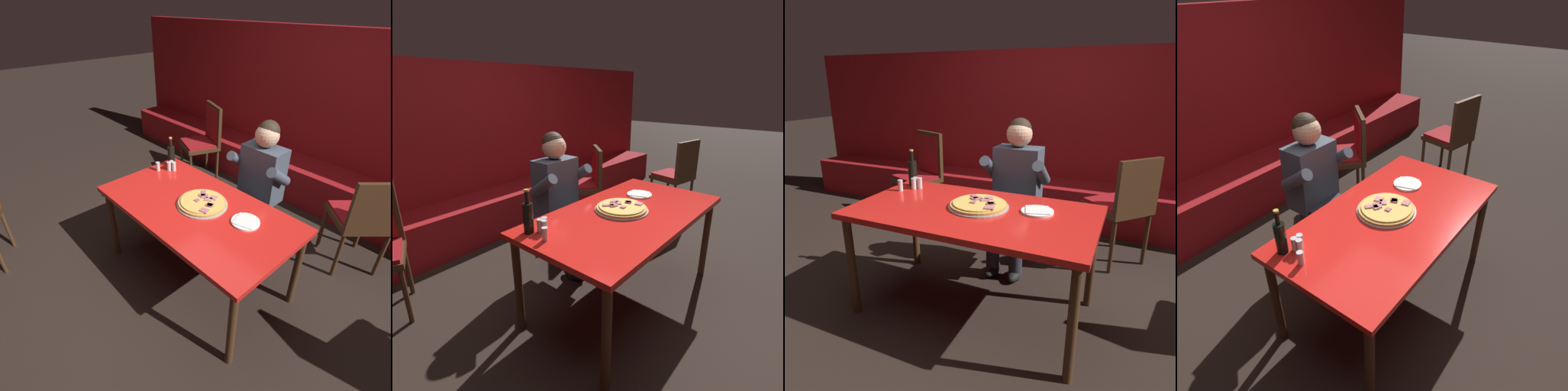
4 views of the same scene
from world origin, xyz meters
TOP-DOWN VIEW (x-y plane):
  - ground_plane at (0.00, 0.00)m, footprint 24.00×24.00m
  - booth_wall_panel at (0.00, 2.18)m, footprint 6.80×0.16m
  - booth_bench at (0.00, 1.86)m, footprint 6.46×0.48m
  - main_dining_table at (0.00, 0.00)m, footprint 1.60×0.87m
  - pizza at (0.02, 0.05)m, footprint 0.40×0.40m
  - plate_white_paper at (0.40, 0.12)m, footprint 0.21×0.21m
  - beer_bottle at (-0.68, 0.30)m, footprint 0.07×0.07m
  - shaker_parmesan at (-0.62, 0.25)m, footprint 0.04×0.04m
  - shaker_oregano at (-0.58, 0.25)m, footprint 0.04×0.04m
  - shaker_black_pepper at (-0.68, 0.14)m, footprint 0.04×0.04m
  - shaker_red_pepper_flakes at (-0.62, 0.22)m, footprint 0.04×0.04m
  - diner_seated_blue_shirt at (0.04, 0.70)m, footprint 0.53×0.53m
  - dining_chair_far_right at (0.89, 1.12)m, footprint 0.62×0.62m
  - dining_chair_by_booth at (-1.30, 1.36)m, footprint 0.58×0.58m

SIDE VIEW (x-z plane):
  - ground_plane at x=0.00m, z-range 0.00..0.00m
  - booth_bench at x=0.00m, z-range 0.00..0.46m
  - dining_chair_by_booth at x=-1.30m, z-range 0.08..1.08m
  - dining_chair_far_right at x=0.89m, z-range 0.10..1.07m
  - main_dining_table at x=0.00m, z-range 0.31..1.06m
  - diner_seated_blue_shirt at x=0.04m, z-range 0.07..1.34m
  - plate_white_paper at x=0.40m, z-range 0.75..0.77m
  - pizza at x=0.02m, z-range 0.75..0.80m
  - shaker_parmesan at x=-0.62m, z-range 0.75..0.84m
  - shaker_oregano at x=-0.58m, z-range 0.75..0.84m
  - shaker_black_pepper at x=-0.68m, z-range 0.75..0.84m
  - shaker_red_pepper_flakes at x=-0.62m, z-range 0.75..0.84m
  - beer_bottle at x=-0.68m, z-range 0.72..1.01m
  - booth_wall_panel at x=0.00m, z-range 0.00..1.90m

